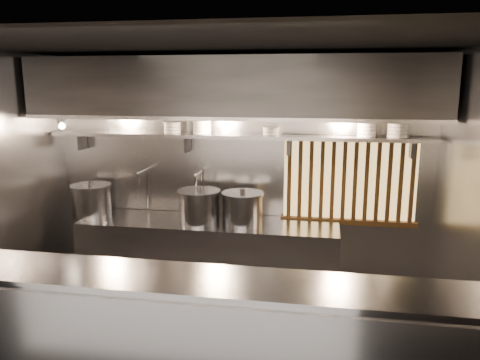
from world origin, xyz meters
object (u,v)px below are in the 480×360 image
(heat_lamp, at_px, (60,121))
(stock_pot_right, at_px, (243,208))
(pendant_bulb, at_px, (225,130))
(stock_pot_mid, at_px, (199,206))
(stock_pot_left, at_px, (92,200))

(heat_lamp, bearing_deg, stock_pot_right, 7.66)
(pendant_bulb, relative_size, stock_pot_mid, 0.34)
(pendant_bulb, height_order, stock_pot_right, pendant_bulb)
(stock_pot_mid, xyz_separation_m, stock_pot_right, (0.50, 0.04, -0.01))
(heat_lamp, relative_size, stock_pot_right, 0.56)
(pendant_bulb, bearing_deg, stock_pot_mid, -158.37)
(stock_pot_right, bearing_deg, stock_pot_mid, -175.94)
(heat_lamp, height_order, pendant_bulb, heat_lamp)
(pendant_bulb, xyz_separation_m, stock_pot_mid, (-0.29, -0.11, -0.87))
(heat_lamp, xyz_separation_m, pendant_bulb, (1.80, 0.35, -0.11))
(stock_pot_mid, relative_size, stock_pot_right, 0.88)
(pendant_bulb, bearing_deg, stock_pot_left, -178.66)
(heat_lamp, height_order, stock_pot_left, heat_lamp)
(heat_lamp, distance_m, stock_pot_mid, 1.81)
(heat_lamp, relative_size, stock_pot_left, 0.61)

